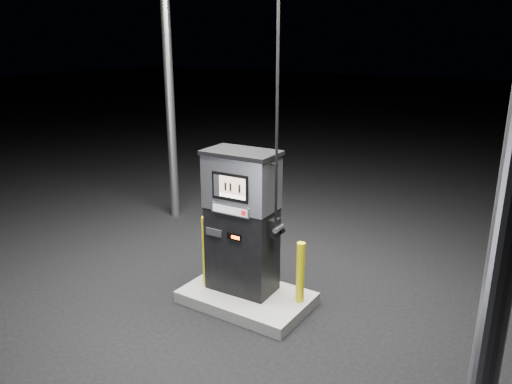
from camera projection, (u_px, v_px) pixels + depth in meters
The scene contains 5 objects.
ground at pixel (247, 303), 6.45m from camera, with size 80.00×80.00×0.00m, color black.
pump_island at pixel (247, 297), 6.42m from camera, with size 1.60×1.00×0.15m, color gray.
fuel_dispenser at pixel (242, 221), 6.23m from camera, with size 1.02×0.58×3.80m.
bollard_left at pixel (207, 251), 6.47m from camera, with size 0.13×0.13×0.95m, color #D9CD0C.
bollard_right at pixel (300, 272), 6.08m from camera, with size 0.10×0.10×0.78m, color #D9CD0C.
Camera 1 is at (3.22, -4.74, 3.28)m, focal length 35.00 mm.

